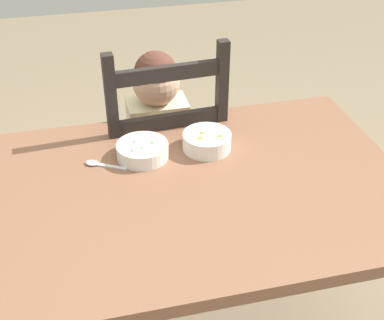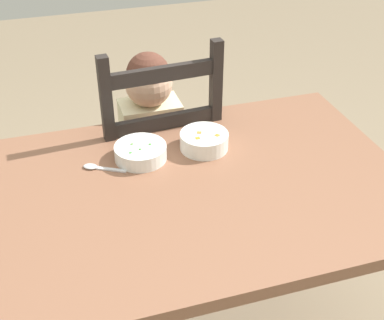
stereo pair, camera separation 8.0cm
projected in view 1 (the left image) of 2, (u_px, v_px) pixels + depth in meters
dining_table at (204, 214)px, 1.62m from camera, size 1.20×0.86×0.77m
dining_chair at (162, 171)px, 2.08m from camera, size 0.45×0.45×1.06m
child_figure at (160, 138)px, 1.99m from camera, size 0.32×0.31×0.98m
bowl_of_peas at (143, 150)px, 1.65m from camera, size 0.16×0.16×0.05m
bowl_of_carrots at (207, 141)px, 1.69m from camera, size 0.16×0.16×0.06m
spoon at (98, 164)px, 1.63m from camera, size 0.13×0.08×0.01m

